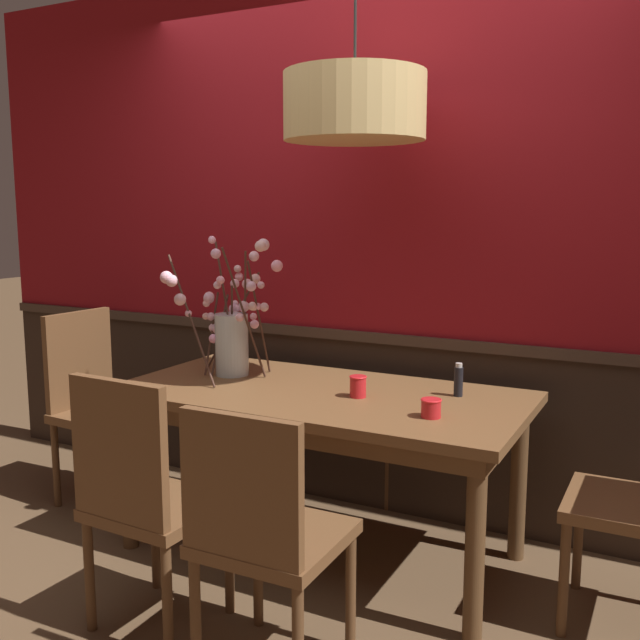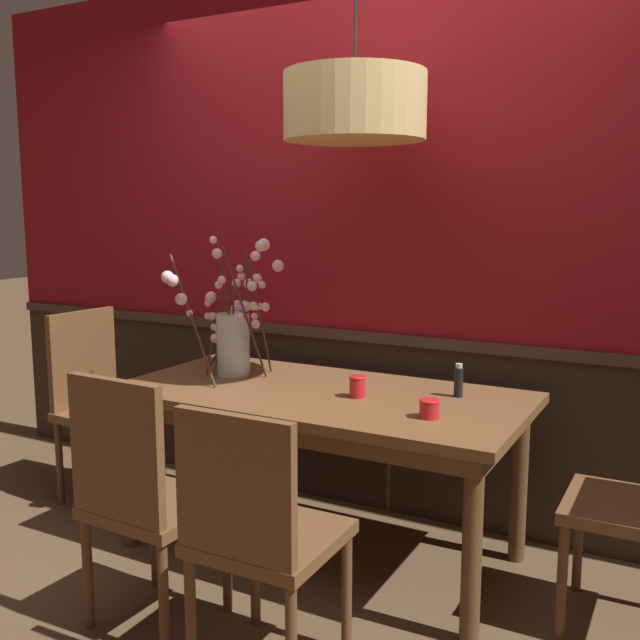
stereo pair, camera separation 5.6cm
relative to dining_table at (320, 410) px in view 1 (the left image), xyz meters
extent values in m
plane|color=brown|center=(0.00, 0.00, -0.65)|extent=(24.00, 24.00, 0.00)
cube|color=#2D2119|center=(0.00, 0.61, -0.22)|extent=(4.92, 0.12, 0.86)
cube|color=#3E2E24|center=(0.00, 0.60, 0.23)|extent=(4.92, 0.14, 0.05)
cube|color=maroon|center=(0.00, 0.61, 1.12)|extent=(4.92, 0.12, 1.83)
cube|color=brown|center=(0.00, 0.00, 0.06)|extent=(1.74, 0.87, 0.04)
cube|color=brown|center=(0.00, 0.00, 0.00)|extent=(1.64, 0.76, 0.08)
cylinder|color=brown|center=(-0.78, -0.34, -0.30)|extent=(0.07, 0.07, 0.69)
cylinder|color=brown|center=(0.78, -0.34, -0.30)|extent=(0.07, 0.07, 0.69)
cylinder|color=brown|center=(-0.78, 0.34, -0.30)|extent=(0.07, 0.07, 0.69)
cylinder|color=brown|center=(0.78, 0.34, -0.30)|extent=(0.07, 0.07, 0.69)
cube|color=brown|center=(0.25, -0.79, -0.20)|extent=(0.43, 0.44, 0.04)
cube|color=brown|center=(0.25, -0.99, 0.05)|extent=(0.41, 0.04, 0.44)
cylinder|color=brown|center=(0.06, -0.60, -0.44)|extent=(0.04, 0.04, 0.43)
cylinder|color=brown|center=(0.43, -0.60, -0.44)|extent=(0.04, 0.04, 0.43)
cylinder|color=brown|center=(0.06, -0.98, -0.44)|extent=(0.04, 0.04, 0.43)
cube|color=brown|center=(1.24, 0.02, -0.20)|extent=(0.44, 0.43, 0.04)
cylinder|color=brown|center=(1.06, -0.17, -0.44)|extent=(0.04, 0.04, 0.43)
cylinder|color=brown|center=(1.05, 0.20, -0.44)|extent=(0.04, 0.04, 0.43)
cube|color=brown|center=(-0.27, -0.75, -0.21)|extent=(0.44, 0.42, 0.04)
cube|color=brown|center=(-0.28, -0.93, 0.05)|extent=(0.41, 0.05, 0.49)
cylinder|color=brown|center=(-0.45, -0.57, -0.44)|extent=(0.04, 0.04, 0.42)
cylinder|color=brown|center=(-0.08, -0.58, -0.44)|extent=(0.04, 0.04, 0.42)
cylinder|color=brown|center=(-0.46, -0.91, -0.44)|extent=(0.04, 0.04, 0.42)
cylinder|color=brown|center=(-0.09, -0.92, -0.44)|extent=(0.04, 0.04, 0.42)
cube|color=brown|center=(0.28, 0.76, -0.19)|extent=(0.48, 0.46, 0.04)
cube|color=brown|center=(0.27, 0.96, 0.05)|extent=(0.43, 0.06, 0.43)
cylinder|color=brown|center=(0.49, 0.59, -0.43)|extent=(0.04, 0.04, 0.44)
cylinder|color=brown|center=(0.09, 0.57, -0.43)|extent=(0.04, 0.04, 0.44)
cylinder|color=brown|center=(0.47, 0.96, -0.43)|extent=(0.04, 0.04, 0.44)
cylinder|color=brown|center=(0.07, 0.94, -0.43)|extent=(0.04, 0.04, 0.44)
cube|color=brown|center=(-1.24, 0.00, -0.19)|extent=(0.43, 0.46, 0.04)
cube|color=brown|center=(-1.42, 0.01, 0.08)|extent=(0.06, 0.41, 0.50)
cylinder|color=brown|center=(-1.05, 0.18, -0.43)|extent=(0.04, 0.04, 0.44)
cylinder|color=brown|center=(-1.08, -0.19, -0.43)|extent=(0.04, 0.04, 0.44)
cylinder|color=brown|center=(-1.40, 0.20, -0.43)|extent=(0.04, 0.04, 0.44)
cylinder|color=brown|center=(-1.42, -0.17, -0.43)|extent=(0.04, 0.04, 0.44)
cylinder|color=silver|center=(-0.51, 0.08, 0.23)|extent=(0.16, 0.16, 0.29)
cylinder|color=silver|center=(-0.51, 0.08, 0.12)|extent=(0.14, 0.14, 0.06)
cylinder|color=#472D23|center=(-0.38, 0.11, 0.36)|extent=(0.02, 0.20, 0.54)
sphere|color=#E7AEC1|center=(-0.36, 0.11, 0.51)|extent=(0.03, 0.03, 0.03)
sphere|color=beige|center=(-0.33, 0.09, 0.41)|extent=(0.04, 0.04, 0.04)
sphere|color=#FCA8C0|center=(-0.29, 0.14, 0.60)|extent=(0.05, 0.05, 0.05)
sphere|color=#FDB0C8|center=(-0.40, 0.10, 0.37)|extent=(0.03, 0.03, 0.03)
sphere|color=#F8ADC6|center=(-0.38, 0.08, 0.33)|extent=(0.04, 0.04, 0.04)
sphere|color=#F1ABC9|center=(-0.37, 0.10, 0.41)|extent=(0.03, 0.03, 0.03)
cylinder|color=#472D23|center=(-0.38, 0.00, 0.39)|extent=(0.10, 0.22, 0.61)
sphere|color=beige|center=(-0.26, -0.05, 0.70)|extent=(0.05, 0.05, 0.05)
sphere|color=#E9B4D3|center=(-0.34, 0.00, 0.52)|extent=(0.05, 0.05, 0.05)
sphere|color=#ECBBCC|center=(-0.26, -0.03, 0.70)|extent=(0.05, 0.05, 0.05)
sphere|color=beige|center=(-0.36, 0.03, 0.42)|extent=(0.04, 0.04, 0.04)
sphere|color=#F9B9C7|center=(-0.41, 0.00, 0.37)|extent=(0.04, 0.04, 0.04)
cylinder|color=#472D23|center=(-0.51, 0.06, 0.40)|extent=(0.13, 0.03, 0.62)
sphere|color=#FEABC3|center=(-0.51, 0.00, 0.54)|extent=(0.04, 0.04, 0.04)
sphere|color=#F9AED0|center=(-0.54, -0.02, 0.72)|extent=(0.03, 0.03, 0.03)
sphere|color=#EEB0CF|center=(-0.52, -0.01, 0.66)|extent=(0.05, 0.05, 0.05)
sphere|color=#EDB9D2|center=(-0.53, 0.01, 0.51)|extent=(0.04, 0.04, 0.04)
cylinder|color=#472D23|center=(-0.60, 0.05, 0.28)|extent=(0.02, 0.12, 0.38)
sphere|color=#F8BCBA|center=(-0.64, 0.07, 0.35)|extent=(0.03, 0.03, 0.03)
sphere|color=#F7BBC1|center=(-0.62, 0.05, 0.42)|extent=(0.03, 0.03, 0.03)
sphere|color=silver|center=(-0.60, 0.07, 0.30)|extent=(0.04, 0.04, 0.04)
sphere|color=#EEB1C8|center=(-0.61, 0.06, 0.36)|extent=(0.04, 0.04, 0.04)
sphere|color=beige|center=(-0.57, 0.06, 0.29)|extent=(0.04, 0.04, 0.04)
cylinder|color=#472D23|center=(-0.58, 0.20, 0.32)|extent=(0.25, 0.12, 0.47)
sphere|color=beige|center=(-0.59, 0.24, 0.37)|extent=(0.03, 0.03, 0.03)
sphere|color=#F3B7CB|center=(-0.59, 0.23, 0.40)|extent=(0.03, 0.03, 0.03)
sphere|color=#E7A7CD|center=(-0.58, 0.22, 0.37)|extent=(0.05, 0.05, 0.05)
sphere|color=#FAA8C0|center=(-0.61, 0.31, 0.52)|extent=(0.04, 0.04, 0.04)
sphere|color=beige|center=(-0.61, 0.30, 0.56)|extent=(0.04, 0.04, 0.04)
cylinder|color=#472D23|center=(-0.51, 0.08, 0.30)|extent=(0.05, 0.06, 0.42)
sphere|color=#FAAFC9|center=(-0.49, 0.06, 0.33)|extent=(0.05, 0.05, 0.05)
sphere|color=#F4ABC9|center=(-0.49, 0.10, 0.40)|extent=(0.03, 0.03, 0.03)
sphere|color=#E6A9C0|center=(-0.51, 0.12, 0.51)|extent=(0.04, 0.04, 0.04)
cylinder|color=#472D23|center=(-0.46, 0.13, 0.38)|extent=(0.09, 0.10, 0.58)
sphere|color=#ECABBA|center=(-0.46, 0.15, 0.51)|extent=(0.05, 0.05, 0.05)
sphere|color=beige|center=(-0.41, 0.14, 0.54)|extent=(0.05, 0.05, 0.05)
sphere|color=#EEBCCA|center=(-0.46, 0.12, 0.41)|extent=(0.05, 0.05, 0.05)
sphere|color=#FABED2|center=(-0.42, 0.14, 0.64)|extent=(0.05, 0.05, 0.05)
sphere|color=#F1BFCA|center=(-0.42, 0.14, 0.40)|extent=(0.04, 0.04, 0.04)
cylinder|color=#472D23|center=(-0.57, 0.07, 0.27)|extent=(0.01, 0.15, 0.37)
sphere|color=#FCA6D1|center=(-0.58, 0.03, 0.26)|extent=(0.04, 0.04, 0.04)
sphere|color=#E8ADC7|center=(-0.61, 0.05, 0.44)|extent=(0.05, 0.05, 0.05)
sphere|color=#F2B1BD|center=(-0.64, 0.09, 0.44)|extent=(0.05, 0.05, 0.05)
cylinder|color=#472D23|center=(-0.59, -0.12, 0.37)|extent=(0.33, 0.12, 0.56)
sphere|color=#F0B0C1|center=(-0.61, -0.21, 0.55)|extent=(0.05, 0.05, 0.05)
sphere|color=#F0BECB|center=(-0.61, -0.16, 0.46)|extent=(0.05, 0.05, 0.05)
sphere|color=#E8A7BE|center=(-0.61, -0.11, 0.39)|extent=(0.03, 0.03, 0.03)
sphere|color=#FAB5CF|center=(-0.64, -0.20, 0.55)|extent=(0.03, 0.03, 0.03)
sphere|color=#F9B1C6|center=(-0.63, -0.22, 0.56)|extent=(0.06, 0.06, 0.06)
cylinder|color=red|center=(0.19, -0.02, 0.13)|extent=(0.07, 0.07, 0.09)
torus|color=red|center=(0.19, -0.02, 0.17)|extent=(0.07, 0.07, 0.01)
cylinder|color=silver|center=(0.19, -0.02, 0.11)|extent=(0.05, 0.05, 0.04)
cylinder|color=red|center=(0.55, -0.16, 0.12)|extent=(0.07, 0.07, 0.07)
torus|color=red|center=(0.55, -0.16, 0.15)|extent=(0.08, 0.08, 0.01)
cylinder|color=silver|center=(0.55, -0.16, 0.11)|extent=(0.05, 0.05, 0.04)
cylinder|color=black|center=(0.55, 0.19, 0.14)|extent=(0.04, 0.04, 0.12)
cylinder|color=beige|center=(0.55, 0.19, 0.22)|extent=(0.03, 0.03, 0.02)
cylinder|color=tan|center=(0.11, 0.10, 1.27)|extent=(0.58, 0.58, 0.27)
sphere|color=#F9EAB7|center=(0.11, 0.10, 1.23)|extent=(0.14, 0.14, 0.14)
camera|label=1|loc=(1.38, -2.67, 0.85)|focal=40.46mm
camera|label=2|loc=(1.43, -2.64, 0.85)|focal=40.46mm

